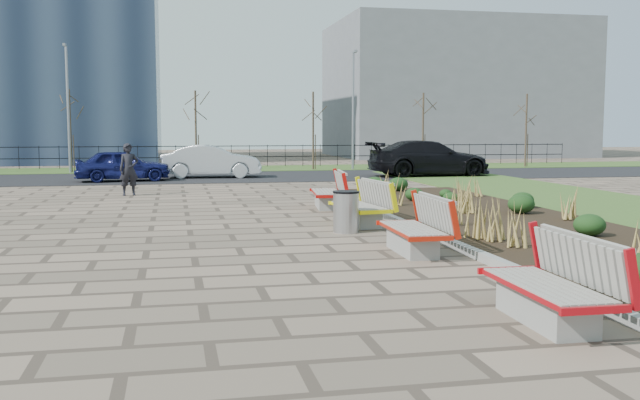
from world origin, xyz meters
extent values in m
plane|color=#796553|center=(0.00, 0.00, 0.00)|extent=(120.00, 120.00, 0.00)
cube|color=black|center=(6.25, 5.00, 0.05)|extent=(4.50, 18.00, 0.10)
cube|color=gray|center=(3.92, 5.00, 0.07)|extent=(0.16, 18.00, 0.15)
cube|color=#33511E|center=(0.00, 28.00, 0.02)|extent=(80.00, 5.00, 0.04)
cube|color=black|center=(0.00, 22.00, 0.01)|extent=(80.00, 7.00, 0.02)
cylinder|color=#B2B2B7|center=(2.44, 4.80, 0.43)|extent=(0.55, 0.55, 0.87)
imported|color=black|center=(-2.58, 14.18, 0.86)|extent=(0.70, 0.53, 1.71)
imported|color=#11154B|center=(-3.18, 20.35, 0.67)|extent=(3.95, 1.95, 1.30)
imported|color=#B0B4B9|center=(0.50, 21.71, 0.73)|extent=(4.43, 1.82, 1.43)
imported|color=black|center=(10.20, 20.66, 0.82)|extent=(5.58, 2.36, 1.61)
cube|color=slate|center=(20.00, 42.00, 5.00)|extent=(18.00, 12.00, 10.00)
camera|label=1|loc=(-1.17, -9.88, 2.27)|focal=40.00mm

